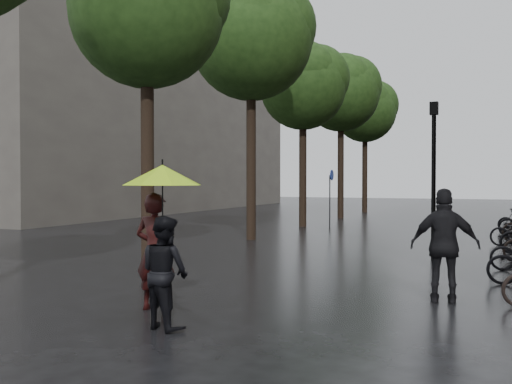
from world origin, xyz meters
The scene contains 9 objects.
ground centered at (0.00, 0.00, 0.00)m, with size 120.00×120.00×0.00m, color black.
bg_building centered at (-22.00, 28.00, 7.00)m, with size 16.00×30.00×14.00m, color #47423D.
street_trees centered at (-3.99, 15.91, 6.34)m, with size 4.33×34.03×8.91m.
person_burgundy centered at (-0.99, 2.42, 0.91)m, with size 0.67×0.44×1.83m, color black.
person_black centered at (-0.25, 1.49, 0.77)m, with size 0.75×0.58×1.54m, color black.
lime_umbrella centered at (-0.63, 2.05, 2.10)m, with size 1.18×1.18×1.74m.
pedestrian_walking centered at (3.11, 4.76, 0.94)m, with size 1.10×0.46×1.88m, color black.
lamp_post centered at (2.32, 10.31, 2.43)m, with size 0.21×0.21×4.00m.
cycle_sign centered at (-2.80, 18.98, 1.61)m, with size 0.13×0.44×2.44m.
Camera 1 is at (4.03, -5.52, 2.03)m, focal length 42.00 mm.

